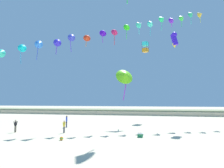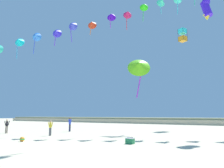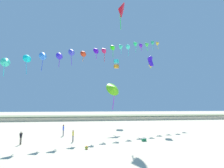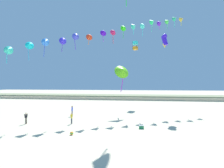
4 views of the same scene
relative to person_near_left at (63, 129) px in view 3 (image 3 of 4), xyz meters
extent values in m
plane|color=beige|center=(6.71, -9.64, -1.00)|extent=(240.00, 240.00, 0.00)
cube|color=beige|center=(6.71, 31.12, -0.51)|extent=(120.00, 10.89, 0.98)
cube|color=gray|center=(6.71, 31.12, 0.11)|extent=(120.00, 9.26, 0.56)
cylinder|color=#282D4C|center=(-0.01, 0.08, -0.57)|extent=(0.13, 0.13, 0.87)
cylinder|color=#282D4C|center=(0.01, -0.08, -0.57)|extent=(0.13, 0.13, 0.87)
cylinder|color=blue|center=(0.00, 0.00, 0.18)|extent=(0.23, 0.23, 0.62)
cylinder|color=blue|center=(-0.02, 0.20, 0.23)|extent=(0.11, 0.21, 0.59)
cylinder|color=blue|center=(0.02, -0.20, 0.23)|extent=(0.11, 0.21, 0.59)
sphere|color=brown|center=(0.00, 0.00, 0.61)|extent=(0.24, 0.24, 0.24)
cylinder|color=#726656|center=(-4.32, -5.58, -0.61)|extent=(0.11, 0.11, 0.78)
cylinder|color=#726656|center=(-4.27, -5.45, -0.61)|extent=(0.11, 0.11, 0.78)
cylinder|color=black|center=(-4.29, -5.52, 0.06)|extent=(0.21, 0.21, 0.56)
cylinder|color=black|center=(-4.35, -5.68, 0.10)|extent=(0.14, 0.20, 0.53)
cylinder|color=black|center=(-4.23, -5.35, 0.10)|extent=(0.14, 0.20, 0.53)
sphere|color=beige|center=(-4.29, -5.52, 0.45)|extent=(0.21, 0.21, 0.21)
cylinder|color=#474C56|center=(1.83, -4.73, -0.62)|extent=(0.11, 0.11, 0.76)
cylinder|color=#474C56|center=(1.87, -4.60, -0.62)|extent=(0.11, 0.11, 0.76)
cylinder|color=yellow|center=(1.85, -4.67, 0.02)|extent=(0.20, 0.20, 0.54)
cylinder|color=yellow|center=(1.81, -4.84, 0.06)|extent=(0.12, 0.19, 0.51)
cylinder|color=yellow|center=(1.89, -4.50, 0.06)|extent=(0.12, 0.19, 0.51)
sphere|color=tan|center=(1.85, -4.67, 0.40)|extent=(0.20, 0.20, 0.20)
cone|color=#2ECFB4|center=(-6.28, -6.29, 9.00)|extent=(1.31, 1.22, 1.11)
cylinder|color=#39D9E5|center=(-6.40, -6.38, 7.98)|extent=(0.10, 0.18, 1.60)
cone|color=#0CD1DC|center=(-4.24, -4.87, 9.99)|extent=(1.41, 1.38, 1.21)
cylinder|color=#39B3E5|center=(-4.36, -4.95, 8.74)|extent=(0.25, 0.10, 2.05)
cone|color=#2E7EEE|center=(-2.55, -3.74, 10.64)|extent=(1.33, 1.24, 1.13)
cylinder|color=blue|center=(-2.67, -3.82, 9.40)|extent=(0.26, 0.09, 2.03)
cone|color=#2F27E0|center=(-0.50, -2.31, 11.21)|extent=(1.36, 1.29, 1.16)
cylinder|color=#6939E5|center=(-0.62, -2.40, 10.18)|extent=(0.12, 0.21, 1.63)
cone|color=blue|center=(1.16, -1.29, 12.14)|extent=(1.33, 1.20, 1.13)
cylinder|color=#5339E5|center=(1.03, -1.38, 10.92)|extent=(0.21, 0.31, 2.01)
cone|color=red|center=(2.96, 0.30, 12.52)|extent=(1.41, 1.33, 1.23)
cylinder|color=orange|center=(2.84, 0.21, 11.65)|extent=(0.20, 0.10, 1.29)
cone|color=#430BC6|center=(5.18, 1.44, 13.50)|extent=(1.41, 1.34, 1.23)
cylinder|color=#9539E5|center=(5.05, 1.36, 12.54)|extent=(0.18, 0.12, 1.48)
cone|color=#D41E5D|center=(6.75, 2.91, 14.03)|extent=(1.43, 1.38, 1.23)
cylinder|color=#E5394B|center=(6.62, 2.82, 12.79)|extent=(0.11, 0.11, 2.05)
cone|color=#2BEC18|center=(8.55, 4.12, 15.13)|extent=(1.36, 1.25, 1.18)
cylinder|color=#39E553|center=(8.43, 4.04, 13.94)|extent=(0.13, 0.28, 1.94)
cone|color=#3BE0B5|center=(10.47, 5.51, 15.86)|extent=(1.39, 1.38, 1.19)
cylinder|color=#39E5E1|center=(10.34, 5.42, 14.89)|extent=(0.09, 0.22, 1.50)
cone|color=#41E8CC|center=(12.33, 6.81, 16.37)|extent=(1.32, 1.17, 1.13)
cylinder|color=#39D8E5|center=(12.21, 6.73, 15.14)|extent=(0.20, 0.16, 2.02)
cone|color=#24F076|center=(14.32, 8.08, 17.60)|extent=(1.41, 1.38, 1.20)
cylinder|color=#39E5A7|center=(14.20, 7.99, 16.38)|extent=(0.26, 0.31, 1.99)
cone|color=#6522D0|center=(16.16, 9.79, 17.89)|extent=(1.31, 1.18, 1.11)
cylinder|color=#A539E5|center=(16.04, 9.70, 17.05)|extent=(0.10, 0.12, 1.24)
cone|color=#45ED4E|center=(18.10, 11.09, 18.72)|extent=(1.41, 1.35, 1.21)
cylinder|color=#39E56C|center=(17.98, 11.00, 17.70)|extent=(0.09, 0.22, 1.61)
cone|color=#28BF7F|center=(19.97, 12.07, 19.67)|extent=(1.39, 1.32, 1.19)
cylinder|color=#39E5C6|center=(19.85, 11.99, 18.52)|extent=(0.09, 0.18, 1.88)
cone|color=yellow|center=(21.97, 13.78, 20.16)|extent=(1.38, 1.35, 1.18)
cylinder|color=yellow|center=(21.85, 13.70, 19.18)|extent=(0.11, 0.21, 1.53)
cone|color=#75EB1E|center=(8.34, 2.53, 6.85)|extent=(3.35, 3.10, 2.76)
cone|color=#B42DE5|center=(8.34, 2.53, 6.87)|extent=(1.86, 1.75, 1.55)
cylinder|color=#B42DE5|center=(8.34, 2.53, 4.70)|extent=(0.63, 0.62, 3.45)
cylinder|color=#391BE1|center=(15.85, 3.57, 12.22)|extent=(1.43, 1.23, 1.88)
sphere|color=#391BE1|center=(15.85, 3.57, 13.00)|extent=(0.85, 0.85, 0.85)
cone|color=yellow|center=(15.85, 3.57, 11.26)|extent=(0.96, 0.96, 0.65)
sphere|color=black|center=(15.85, 3.57, 13.24)|extent=(0.18, 0.18, 0.18)
cube|color=orange|center=(10.94, 15.00, 13.74)|extent=(1.39, 1.39, 0.83)
cube|color=#2DE2E5|center=(10.94, 15.00, 15.11)|extent=(1.39, 1.39, 0.83)
cylinder|color=black|center=(11.63, 15.25, 14.43)|extent=(0.04, 0.04, 2.21)
cylinder|color=black|center=(10.69, 15.70, 14.43)|extent=(0.04, 0.04, 2.21)
cylinder|color=black|center=(10.24, 14.76, 14.43)|extent=(0.04, 0.04, 2.21)
cylinder|color=black|center=(11.18, 14.31, 14.43)|extent=(0.04, 0.04, 2.21)
cone|color=red|center=(9.12, -0.23, 20.53)|extent=(1.97, 2.85, 2.74)
cone|color=#2DE556|center=(9.12, -0.23, 20.55)|extent=(1.13, 1.58, 1.52)
cylinder|color=#2DE556|center=(9.12, -0.23, 18.44)|extent=(0.18, 0.49, 3.39)
cube|color=#23844C|center=(11.17, -5.61, -0.82)|extent=(0.56, 0.40, 0.36)
cube|color=silver|center=(11.17, -5.61, -0.61)|extent=(0.58, 0.41, 0.06)
cylinder|color=black|center=(11.17, -5.61, -0.55)|extent=(0.45, 0.03, 0.03)
sphere|color=orange|center=(3.63, -8.92, -0.82)|extent=(0.36, 0.36, 0.36)
cylinder|color=green|center=(3.63, -8.92, -0.82)|extent=(0.36, 0.36, 0.09)
camera|label=1|loc=(12.81, -27.61, 2.93)|focal=32.00mm
camera|label=2|loc=(17.76, -18.60, 0.98)|focal=32.00mm
camera|label=3|loc=(3.62, -28.65, 3.69)|focal=28.00mm
camera|label=4|loc=(9.97, -24.18, 4.42)|focal=24.00mm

